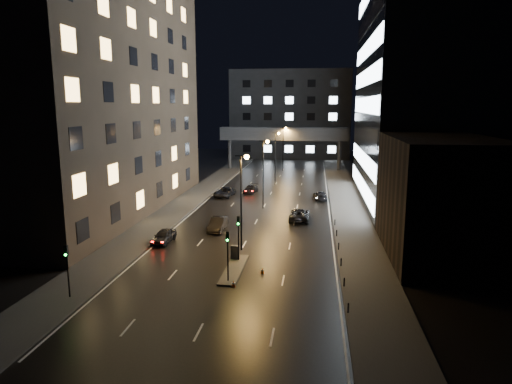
% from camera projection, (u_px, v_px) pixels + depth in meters
% --- Properties ---
extents(ground, '(160.00, 160.00, 0.00)m').
position_uv_depth(ground, '(271.00, 193.00, 79.48)').
color(ground, black).
rests_on(ground, ground).
extents(sidewalk_left, '(5.00, 110.00, 0.15)m').
position_uv_depth(sidewalk_left, '(194.00, 197.00, 76.19)').
color(sidewalk_left, '#383533').
rests_on(sidewalk_left, ground).
extents(sidewalk_right, '(5.00, 110.00, 0.15)m').
position_uv_depth(sidewalk_right, '(346.00, 201.00, 73.00)').
color(sidewalk_right, '#383533').
rests_on(sidewalk_right, ground).
extents(building_left, '(15.00, 48.00, 40.00)m').
position_uv_depth(building_left, '(99.00, 69.00, 63.03)').
color(building_left, '#2D2319').
rests_on(building_left, ground).
extents(building_right_low, '(10.00, 18.00, 12.00)m').
position_uv_depth(building_right_low, '(440.00, 198.00, 45.61)').
color(building_right_low, black).
rests_on(building_right_low, ground).
extents(building_right_glass, '(20.00, 36.00, 45.00)m').
position_uv_depth(building_right_glass, '(435.00, 55.00, 68.18)').
color(building_right_glass, black).
rests_on(building_right_glass, ground).
extents(building_far, '(34.00, 14.00, 25.00)m').
position_uv_depth(building_far, '(291.00, 114.00, 133.64)').
color(building_far, '#333335').
rests_on(building_far, ground).
extents(skybridge, '(30.00, 3.00, 10.00)m').
position_uv_depth(skybridge, '(284.00, 135.00, 107.14)').
color(skybridge, '#333335').
rests_on(skybridge, ground).
extents(median_island, '(1.60, 8.00, 0.15)m').
position_uv_depth(median_island, '(234.00, 269.00, 42.41)').
color(median_island, '#383533').
rests_on(median_island, ground).
extents(traffic_signal_near, '(0.28, 0.34, 4.40)m').
position_uv_depth(traffic_signal_near, '(238.00, 231.00, 44.28)').
color(traffic_signal_near, black).
rests_on(traffic_signal_near, median_island).
extents(traffic_signal_far, '(0.28, 0.34, 4.40)m').
position_uv_depth(traffic_signal_far, '(228.00, 248.00, 38.92)').
color(traffic_signal_far, black).
rests_on(traffic_signal_far, median_island).
extents(traffic_signal_corner, '(0.28, 0.34, 4.40)m').
position_uv_depth(traffic_signal_corner, '(67.00, 263.00, 35.59)').
color(traffic_signal_corner, black).
rests_on(traffic_signal_corner, ground).
extents(bollard_row, '(0.12, 25.12, 0.90)m').
position_uv_depth(bollard_row, '(340.00, 254.00, 45.46)').
color(bollard_row, black).
rests_on(bollard_row, ground).
extents(streetlight_near, '(1.45, 0.50, 10.15)m').
position_uv_depth(streetlight_near, '(243.00, 190.00, 47.07)').
color(streetlight_near, black).
rests_on(streetlight_near, ground).
extents(streetlight_mid_a, '(1.45, 0.50, 10.15)m').
position_uv_depth(streetlight_mid_a, '(264.00, 165.00, 66.56)').
color(streetlight_mid_a, black).
rests_on(streetlight_mid_a, ground).
extents(streetlight_mid_b, '(1.45, 0.50, 10.15)m').
position_uv_depth(streetlight_mid_b, '(276.00, 152.00, 86.04)').
color(streetlight_mid_b, black).
rests_on(streetlight_mid_b, ground).
extents(streetlight_far, '(1.45, 0.50, 10.15)m').
position_uv_depth(streetlight_far, '(284.00, 143.00, 105.52)').
color(streetlight_far, black).
rests_on(streetlight_far, ground).
extents(car_away_a, '(2.00, 4.47, 1.49)m').
position_uv_depth(car_away_a, '(164.00, 236.00, 50.71)').
color(car_away_a, black).
rests_on(car_away_a, ground).
extents(car_away_b, '(1.73, 4.93, 1.62)m').
position_uv_depth(car_away_b, '(218.00, 224.00, 55.67)').
color(car_away_b, black).
rests_on(car_away_b, ground).
extents(car_away_c, '(3.17, 5.77, 1.53)m').
position_uv_depth(car_away_c, '(224.00, 192.00, 76.36)').
color(car_away_c, black).
rests_on(car_away_c, ground).
extents(car_away_d, '(2.47, 4.82, 1.34)m').
position_uv_depth(car_away_d, '(251.00, 189.00, 79.71)').
color(car_away_d, black).
rests_on(car_away_d, ground).
extents(car_toward_a, '(2.72, 5.63, 1.55)m').
position_uv_depth(car_toward_a, '(300.00, 215.00, 60.68)').
color(car_toward_a, black).
rests_on(car_toward_a, ground).
extents(car_toward_b, '(2.43, 4.94, 1.38)m').
position_uv_depth(car_toward_b, '(320.00, 196.00, 73.88)').
color(car_toward_b, black).
rests_on(car_toward_b, ground).
extents(utility_cabinet, '(0.82, 0.47, 1.33)m').
position_uv_depth(utility_cabinet, '(235.00, 252.00, 45.04)').
color(utility_cabinet, '#434346').
rests_on(utility_cabinet, median_island).
extents(cone_a, '(0.40, 0.40, 0.55)m').
position_uv_depth(cone_a, '(233.00, 284.00, 38.43)').
color(cone_a, '#E4570C').
rests_on(cone_a, ground).
extents(cone_b, '(0.47, 0.47, 0.52)m').
position_uv_depth(cone_b, '(262.00, 271.00, 41.52)').
color(cone_b, orange).
rests_on(cone_b, ground).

